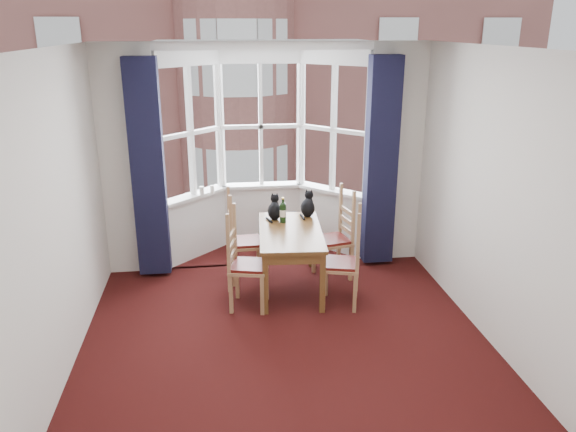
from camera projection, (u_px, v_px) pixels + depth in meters
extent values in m
plane|color=black|center=(290.00, 357.00, 5.30)|extent=(4.50, 4.50, 0.00)
plane|color=white|center=(290.00, 49.00, 4.40)|extent=(4.50, 4.50, 0.00)
plane|color=silver|center=(49.00, 227.00, 4.61)|extent=(0.00, 4.50, 4.50)
plane|color=silver|center=(508.00, 208.00, 5.09)|extent=(0.00, 4.50, 4.50)
plane|color=silver|center=(350.00, 365.00, 2.74)|extent=(4.00, 0.00, 4.00)
cube|color=silver|center=(130.00, 163.00, 6.76)|extent=(0.70, 0.12, 2.80)
cube|color=silver|center=(395.00, 155.00, 7.16)|extent=(0.70, 0.12, 2.80)
cube|color=black|center=(148.00, 170.00, 6.64)|extent=(0.38, 0.22, 2.60)
cube|color=black|center=(381.00, 163.00, 6.98)|extent=(0.38, 0.22, 2.60)
cube|color=brown|center=(291.00, 232.00, 6.48)|extent=(0.81, 1.38, 0.04)
cube|color=brown|center=(265.00, 284.00, 6.00)|extent=(0.06, 0.06, 0.69)
cube|color=brown|center=(264.00, 242.00, 7.17)|extent=(0.06, 0.06, 0.69)
cube|color=brown|center=(322.00, 283.00, 6.03)|extent=(0.06, 0.06, 0.69)
cube|color=brown|center=(312.00, 241.00, 7.20)|extent=(0.06, 0.06, 0.69)
cube|color=#9E754C|center=(249.00, 266.00, 6.12)|extent=(0.49, 0.50, 0.06)
cube|color=#4E110D|center=(249.00, 265.00, 6.11)|extent=(0.44, 0.45, 0.03)
cube|color=#9E754C|center=(246.00, 242.00, 6.79)|extent=(0.41, 0.43, 0.06)
cube|color=#4E110D|center=(246.00, 241.00, 6.79)|extent=(0.37, 0.39, 0.03)
cube|color=#9E754C|center=(341.00, 264.00, 6.17)|extent=(0.50, 0.51, 0.06)
cube|color=#4E110D|center=(341.00, 263.00, 6.16)|extent=(0.45, 0.46, 0.03)
cube|color=#9E754C|center=(333.00, 240.00, 6.85)|extent=(0.48, 0.50, 0.06)
cube|color=#4E110D|center=(333.00, 239.00, 6.85)|extent=(0.43, 0.45, 0.03)
ellipsoid|color=black|center=(274.00, 211.00, 6.81)|extent=(0.20, 0.24, 0.22)
sphere|color=black|center=(275.00, 199.00, 6.83)|extent=(0.12, 0.12, 0.10)
cone|color=black|center=(272.00, 194.00, 6.82)|extent=(0.04, 0.04, 0.05)
cone|color=black|center=(277.00, 195.00, 6.82)|extent=(0.04, 0.04, 0.05)
ellipsoid|color=black|center=(308.00, 208.00, 6.92)|extent=(0.24, 0.27, 0.23)
sphere|color=black|center=(309.00, 195.00, 6.94)|extent=(0.14, 0.14, 0.11)
cone|color=black|center=(307.00, 191.00, 6.93)|extent=(0.05, 0.05, 0.05)
cone|color=black|center=(311.00, 191.00, 6.92)|extent=(0.05, 0.05, 0.05)
cylinder|color=black|center=(283.00, 213.00, 6.71)|extent=(0.08, 0.08, 0.22)
sphere|color=black|center=(283.00, 205.00, 6.68)|extent=(0.07, 0.07, 0.07)
cylinder|color=black|center=(283.00, 202.00, 6.66)|extent=(0.03, 0.03, 0.09)
cylinder|color=gold|center=(283.00, 198.00, 6.65)|extent=(0.03, 0.03, 0.02)
cylinder|color=silver|center=(283.00, 213.00, 6.71)|extent=(0.08, 0.08, 0.08)
cylinder|color=white|center=(202.00, 190.00, 7.35)|extent=(0.06, 0.06, 0.11)
cylinder|color=white|center=(212.00, 189.00, 7.39)|extent=(0.06, 0.06, 0.11)
plane|color=#333335|center=(226.00, 167.00, 37.51)|extent=(80.00, 80.00, 0.00)
cube|color=#98574E|center=(233.00, 89.00, 18.36)|extent=(18.00, 6.00, 14.00)
cylinder|color=#98574E|center=(237.00, 100.00, 15.54)|extent=(3.20, 3.20, 14.00)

